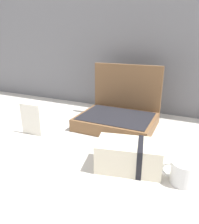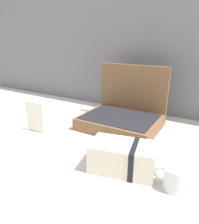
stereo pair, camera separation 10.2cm
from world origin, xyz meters
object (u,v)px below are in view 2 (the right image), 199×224
Objects in this scene: cream_toiletry_bag at (124,157)px; info_card_left at (35,117)px; open_suitcase at (123,114)px; coffee_mug at (175,178)px.

info_card_left is (-0.58, 0.08, 0.03)m from cream_toiletry_bag.
info_card_left is (-0.38, -0.33, 0.01)m from open_suitcase.
open_suitcase reaches higher than info_card_left.
info_card_left is at bearing 173.29° from coffee_mug.
open_suitcase is 0.46m from cream_toiletry_bag.
coffee_mug is 0.71× the size of info_card_left.
info_card_left is (-0.78, 0.09, 0.04)m from coffee_mug.
info_card_left reaches higher than coffee_mug.
cream_toiletry_bag is 2.28× the size of coffee_mug.
open_suitcase is 3.58× the size of coffee_mug.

